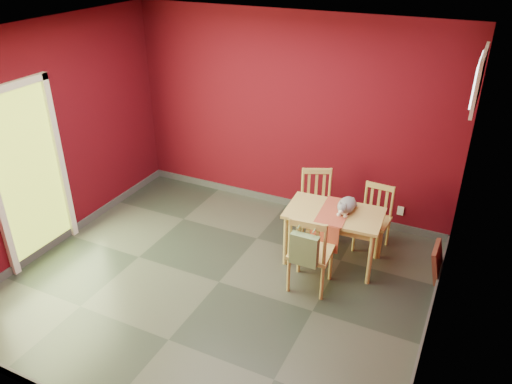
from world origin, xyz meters
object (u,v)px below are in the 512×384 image
at_px(tote_bag, 304,250).
at_px(cat, 347,203).
at_px(dining_table, 334,218).
at_px(chair_near, 310,251).
at_px(picture_frame, 437,262).
at_px(chair_far_left, 316,203).
at_px(chair_far_right, 374,217).

bearing_deg(tote_bag, cat, 79.13).
bearing_deg(dining_table, chair_near, -96.83).
relative_size(dining_table, picture_frame, 2.83).
height_order(dining_table, picture_frame, dining_table).
bearing_deg(cat, chair_far_left, 149.06).
height_order(chair_far_right, cat, cat).
bearing_deg(chair_far_left, picture_frame, -10.03).
bearing_deg(chair_far_right, chair_far_left, -179.47).
height_order(tote_bag, cat, cat).
bearing_deg(chair_far_right, picture_frame, -19.10).
height_order(dining_table, tote_bag, tote_bag).
distance_m(tote_bag, cat, 0.92).
bearing_deg(chair_far_right, chair_near, -111.14).
relative_size(chair_far_right, cat, 2.04).
height_order(chair_far_left, chair_far_right, chair_far_left).
height_order(dining_table, chair_far_left, chair_far_left).
bearing_deg(chair_near, picture_frame, 33.43).
distance_m(chair_far_left, tote_bag, 1.38).
bearing_deg(chair_near, chair_far_right, 68.86).
xyz_separation_m(chair_near, picture_frame, (1.25, 0.82, -0.28)).
bearing_deg(tote_bag, dining_table, 85.73).
bearing_deg(dining_table, chair_far_left, 127.24).
xyz_separation_m(dining_table, chair_far_left, (-0.39, 0.51, -0.15)).
bearing_deg(dining_table, cat, 36.96).
height_order(chair_near, tote_bag, chair_near).
relative_size(chair_far_left, tote_bag, 2.09).
relative_size(dining_table, chair_far_left, 1.30).
xyz_separation_m(chair_far_right, chair_near, (-0.43, -1.11, 0.06)).
distance_m(chair_far_left, cat, 0.74).
bearing_deg(chair_far_right, tote_bag, -107.46).
distance_m(chair_far_left, chair_far_right, 0.75).
bearing_deg(cat, picture_frame, 17.67).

